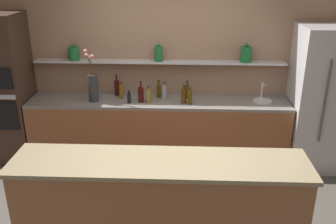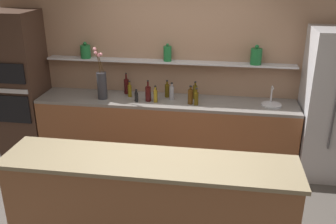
{
  "view_description": "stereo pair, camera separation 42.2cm",
  "coord_description": "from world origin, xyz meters",
  "views": [
    {
      "loc": [
        0.21,
        -3.62,
        2.7
      ],
      "look_at": [
        0.04,
        0.3,
        1.12
      ],
      "focal_mm": 40.0,
      "sensor_mm": 36.0,
      "label": 1
    },
    {
      "loc": [
        0.63,
        -3.58,
        2.7
      ],
      "look_at": [
        0.04,
        0.3,
        1.12
      ],
      "focal_mm": 40.0,
      "sensor_mm": 36.0,
      "label": 2
    }
  ],
  "objects": [
    {
      "name": "oven_tower",
      "position": [
        -2.28,
        1.24,
        1.04
      ],
      "size": [
        0.64,
        0.64,
        2.09
      ],
      "color": "#3D281E",
      "rests_on": "ground_plane"
    },
    {
      "name": "bottle_oil_0",
      "position": [
        0.29,
        1.11,
        1.02
      ],
      "size": [
        0.06,
        0.06,
        0.24
      ],
      "color": "#47380A",
      "rests_on": "back_counter_unit"
    },
    {
      "name": "back_wall_unit",
      "position": [
        -0.0,
        1.6,
        1.3
      ],
      "size": [
        5.2,
        0.28,
        2.6
      ],
      "color": "#937056",
      "rests_on": "ground_plane"
    },
    {
      "name": "sink_fixture",
      "position": [
        1.29,
        1.25,
        0.95
      ],
      "size": [
        0.26,
        0.26,
        0.25
      ],
      "color": "#B7B7BC",
      "rests_on": "back_counter_unit"
    },
    {
      "name": "bottle_sauce_5",
      "position": [
        -0.27,
        1.21,
        1.0
      ],
      "size": [
        0.05,
        0.05,
        0.18
      ],
      "color": "black",
      "rests_on": "back_counter_unit"
    },
    {
      "name": "bottle_oil_1",
      "position": [
        -0.27,
        1.14,
        1.01
      ],
      "size": [
        0.05,
        0.05,
        0.23
      ],
      "color": "olive",
      "rests_on": "back_counter_unit"
    },
    {
      "name": "bottle_wine_4",
      "position": [
        -0.37,
        1.16,
        1.03
      ],
      "size": [
        0.08,
        0.08,
        0.3
      ],
      "color": "#380C0C",
      "rests_on": "back_counter_unit"
    },
    {
      "name": "bottle_spirit_2",
      "position": [
        0.21,
        1.14,
        1.03
      ],
      "size": [
        0.07,
        0.07,
        0.25
      ],
      "color": "#4C2D0C",
      "rests_on": "back_counter_unit"
    },
    {
      "name": "bottle_spirit_9",
      "position": [
        -0.06,
        1.27,
        1.02
      ],
      "size": [
        0.06,
        0.06,
        0.25
      ],
      "color": "gray",
      "rests_on": "back_counter_unit"
    },
    {
      "name": "back_counter_unit",
      "position": [
        -0.14,
        1.24,
        0.46
      ],
      "size": [
        3.6,
        0.62,
        0.92
      ],
      "color": "brown",
      "rests_on": "ground_plane"
    },
    {
      "name": "bottle_sauce_10",
      "position": [
        -0.53,
        1.12,
        0.99
      ],
      "size": [
        0.05,
        0.05,
        0.18
      ],
      "color": "black",
      "rests_on": "back_counter_unit"
    },
    {
      "name": "flower_vase",
      "position": [
        -1.02,
        1.16,
        1.14
      ],
      "size": [
        0.14,
        0.15,
        0.73
      ],
      "color": "#2D2D33",
      "rests_on": "back_counter_unit"
    },
    {
      "name": "bottle_wine_7",
      "position": [
        -0.74,
        1.42,
        1.04
      ],
      "size": [
        0.07,
        0.07,
        0.31
      ],
      "color": "#380C0C",
      "rests_on": "back_counter_unit"
    },
    {
      "name": "bottle_oil_8",
      "position": [
        -0.67,
        1.3,
        1.01
      ],
      "size": [
        0.05,
        0.05,
        0.23
      ],
      "color": "brown",
      "rests_on": "back_counter_unit"
    },
    {
      "name": "bottle_oil_3",
      "position": [
        -0.14,
        1.37,
        1.02
      ],
      "size": [
        0.06,
        0.06,
        0.25
      ],
      "color": "#47380A",
      "rests_on": "back_counter_unit"
    },
    {
      "name": "bottle_oil_6",
      "position": [
        0.26,
        1.35,
        1.02
      ],
      "size": [
        0.06,
        0.06,
        0.25
      ],
      "color": "#47380A",
      "rests_on": "back_counter_unit"
    },
    {
      "name": "island_counter",
      "position": [
        0.0,
        -0.64,
        0.51
      ],
      "size": [
        2.74,
        0.61,
        1.02
      ],
      "color": "#99603D",
      "rests_on": "ground_plane"
    },
    {
      "name": "ground_plane",
      "position": [
        0.0,
        0.0,
        0.0
      ],
      "size": [
        12.0,
        12.0,
        0.0
      ],
      "primitive_type": "plane",
      "color": "#4C4742"
    }
  ]
}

